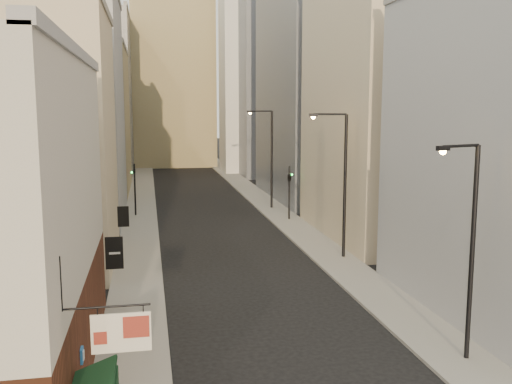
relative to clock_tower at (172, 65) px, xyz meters
name	(u,v)px	position (x,y,z in m)	size (l,w,h in m)	color
sidewalk_left	(142,195)	(-5.50, -37.00, -17.56)	(3.00, 140.00, 0.15)	gray
sidewalk_right	(251,192)	(7.50, -37.00, -17.56)	(3.00, 140.00, 0.15)	gray
left_bldg_beige	(46,142)	(-11.00, -66.00, -9.63)	(8.00, 12.00, 16.00)	#C0AD8E
left_bldg_grey	(75,110)	(-11.00, -50.00, -7.63)	(8.00, 16.00, 20.00)	#A0A1A6
left_bldg_tan	(94,122)	(-11.00, -32.00, -9.13)	(8.00, 18.00, 17.00)	#9D8959
left_bldg_wingrid	(105,96)	(-11.00, -12.00, -5.63)	(8.00, 20.00, 24.00)	gray
right_bldg_beige	(378,110)	(13.00, -62.00, -7.63)	(8.00, 16.00, 20.00)	#C0AD8E
right_bldg_wingrid	(308,82)	(13.00, -42.00, -4.63)	(8.00, 20.00, 26.00)	gray
highrise	(297,8)	(19.00, -14.00, 8.02)	(21.00, 23.00, 51.20)	gray
clock_tower	(172,65)	(0.00, 0.00, 0.00)	(14.00, 14.00, 44.90)	#9D8959
white_tower	(247,53)	(11.00, -14.00, 0.97)	(8.00, 8.00, 41.50)	silver
streetlamp_near	(469,241)	(7.57, -84.30, -12.60)	(2.21, 0.95, 8.81)	black
streetlamp_mid	(341,177)	(7.97, -68.08, -12.03)	(2.50, 0.95, 9.81)	black
streetlamp_far	(269,153)	(7.26, -48.35, -11.98)	(2.49, 1.06, 9.90)	black
traffic_light_left	(135,178)	(-5.97, -50.08, -14.00)	(0.60, 0.54, 5.00)	black
traffic_light_right	(289,180)	(7.79, -54.63, -13.90)	(0.68, 0.68, 5.00)	black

